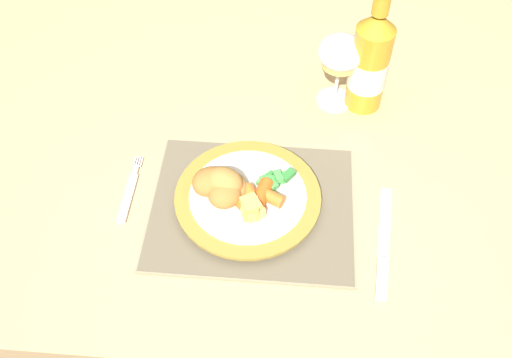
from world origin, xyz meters
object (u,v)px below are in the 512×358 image
Objects in this scene: dinner_plate at (248,198)px; wine_glass at (341,55)px; dining_table at (263,136)px; table_knife at (383,251)px; fork at (129,193)px; bottle at (370,60)px.

wine_glass is at bearing 61.11° from dinner_plate.
table_knife reaches higher than dining_table.
table_knife is 0.35m from wine_glass.
fork is (-0.20, 0.01, -0.01)m from dinner_plate.
fork is 0.95× the size of wine_glass.
wine_glass is at bearing 102.62° from table_knife.
table_knife is 0.73× the size of bottle.
bottle is (0.19, 0.26, 0.08)m from dinner_plate.
dining_table is 6.62× the size of table_knife.
dinner_plate is 0.84× the size of bottle.
fork is at bearing -132.71° from dining_table.
wine_glass is 0.05m from bottle.
dinner_plate is (-0.01, -0.23, 0.10)m from dining_table.
fork is 0.48m from bottle.
dining_table is at bearing -168.01° from wine_glass.
dining_table is at bearing -171.51° from bottle.
wine_glass is at bearing 11.99° from dining_table.
wine_glass is (0.14, 0.26, 0.09)m from dinner_plate.
table_knife reaches higher than fork.
bottle is at bearing 32.60° from fork.
dinner_plate reaches higher than dining_table.
dinner_plate reaches higher than fork.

